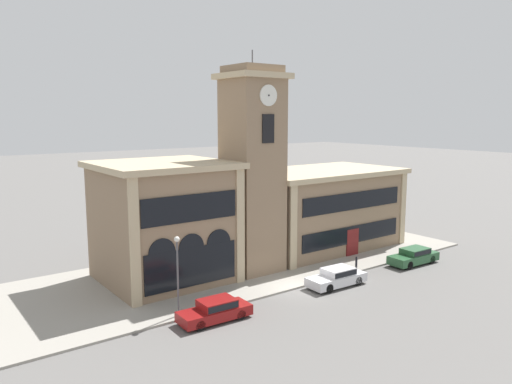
{
  "coord_description": "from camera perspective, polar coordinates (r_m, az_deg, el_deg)",
  "views": [
    {
      "loc": [
        -23.7,
        -26.74,
        12.82
      ],
      "look_at": [
        -1.13,
        3.57,
        7.01
      ],
      "focal_mm": 35.0,
      "sensor_mm": 36.0,
      "label": 1
    }
  ],
  "objects": [
    {
      "name": "ground_plane",
      "position": [
        37.97,
        4.68,
        -11.02
      ],
      "size": [
        300.0,
        300.0,
        0.0
      ],
      "primitive_type": "plane",
      "color": "#605E5B"
    },
    {
      "name": "sidewalk_kerb",
      "position": [
        43.19,
        -1.56,
        -8.42
      ],
      "size": [
        42.7,
        14.07,
        0.15
      ],
      "color": "gray",
      "rests_on": "ground_plane"
    },
    {
      "name": "clock_tower",
      "position": [
        40.32,
        -0.4,
        2.44
      ],
      "size": [
        4.71,
        4.71,
        17.88
      ],
      "color": "#897056",
      "rests_on": "ground_plane"
    },
    {
      "name": "town_hall_left_wing",
      "position": [
        39.26,
        -10.47,
        -3.35
      ],
      "size": [
        9.85,
        9.2,
        9.33
      ],
      "color": "#897056",
      "rests_on": "ground_plane"
    },
    {
      "name": "town_hall_right_wing",
      "position": [
        48.97,
        7.36,
        -1.88
      ],
      "size": [
        15.74,
        9.2,
        7.66
      ],
      "color": "#897056",
      "rests_on": "ground_plane"
    },
    {
      "name": "parked_car_near",
      "position": [
        32.34,
        -4.65,
        -13.27
      ],
      "size": [
        4.74,
        1.97,
        1.37
      ],
      "rotation": [
        0.0,
        0.0,
        3.1
      ],
      "color": "maroon",
      "rests_on": "ground_plane"
    },
    {
      "name": "parked_car_mid",
      "position": [
        38.8,
        9.24,
        -9.52
      ],
      "size": [
        4.87,
        2.02,
        1.4
      ],
      "rotation": [
        0.0,
        0.0,
        3.1
      ],
      "color": "silver",
      "rests_on": "ground_plane"
    },
    {
      "name": "parked_car_far",
      "position": [
        45.83,
        17.6,
        -6.95
      ],
      "size": [
        4.92,
        2.0,
        1.41
      ],
      "rotation": [
        0.0,
        0.0,
        3.1
      ],
      "color": "#285633",
      "rests_on": "ground_plane"
    },
    {
      "name": "street_lamp",
      "position": [
        32.1,
        -8.97,
        -8.04
      ],
      "size": [
        0.36,
        0.36,
        5.19
      ],
      "color": "#4C4C51",
      "rests_on": "sidewalk_kerb"
    },
    {
      "name": "bollard",
      "position": [
        42.76,
        11.39,
        -7.94
      ],
      "size": [
        0.18,
        0.18,
        1.06
      ],
      "color": "black",
      "rests_on": "sidewalk_kerb"
    }
  ]
}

